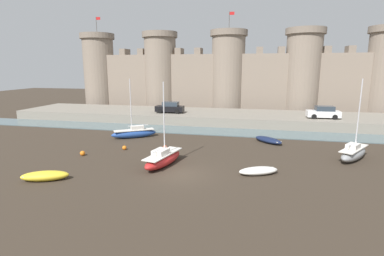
# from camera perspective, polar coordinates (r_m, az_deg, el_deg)

# --- Properties ---
(ground_plane) EXTENTS (160.00, 160.00, 0.00)m
(ground_plane) POSITION_cam_1_polar(r_m,az_deg,el_deg) (22.85, -2.17, -8.84)
(ground_plane) COLOR #382D23
(water_channel) EXTENTS (80.00, 4.50, 0.10)m
(water_channel) POSITION_cam_1_polar(r_m,az_deg,el_deg) (37.58, 3.92, -0.62)
(water_channel) COLOR slate
(water_channel) RESTS_ON ground
(quay_road) EXTENTS (61.78, 10.00, 1.34)m
(quay_road) POSITION_cam_1_polar(r_m,az_deg,el_deg) (44.52, 5.36, 2.08)
(quay_road) COLOR gray
(quay_road) RESTS_ON ground
(castle) EXTENTS (56.15, 6.37, 17.14)m
(castle) POSITION_cam_1_polar(r_m,az_deg,el_deg) (53.79, 6.85, 9.83)
(castle) COLOR gray
(castle) RESTS_ON ground
(sailboat_foreground_right) EXTENTS (2.51, 5.22, 6.83)m
(sailboat_foreground_right) POSITION_cam_1_polar(r_m,az_deg,el_deg) (24.72, -5.54, -5.79)
(sailboat_foreground_right) COLOR red
(sailboat_foreground_right) RESTS_ON ground
(sailboat_midflat_right) EXTENTS (3.69, 4.74, 7.02)m
(sailboat_midflat_right) POSITION_cam_1_polar(r_m,az_deg,el_deg) (29.67, 28.40, -4.17)
(sailboat_midflat_right) COLOR gray
(sailboat_midflat_right) RESTS_ON ground
(rowboat_foreground_left) EXTENTS (3.45, 2.28, 0.70)m
(rowboat_foreground_left) POSITION_cam_1_polar(r_m,az_deg,el_deg) (23.97, -26.23, -8.15)
(rowboat_foreground_left) COLOR yellow
(rowboat_foreground_left) RESTS_ON ground
(rowboat_midflat_left) EXTENTS (3.39, 3.28, 0.61)m
(rowboat_midflat_left) POSITION_cam_1_polar(r_m,az_deg,el_deg) (32.97, 14.34, -2.21)
(rowboat_midflat_left) COLOR #141E3D
(rowboat_midflat_left) RESTS_ON ground
(sailboat_near_channel_right) EXTENTS (4.86, 3.76, 6.70)m
(sailboat_near_channel_right) POSITION_cam_1_polar(r_m,az_deg,el_deg) (34.78, -10.93, -0.91)
(sailboat_near_channel_right) COLOR #234793
(sailboat_near_channel_right) RESTS_ON ground
(rowboat_foreground_centre) EXTENTS (3.25, 2.29, 0.58)m
(rowboat_foreground_centre) POSITION_cam_1_polar(r_m,az_deg,el_deg) (23.28, 12.54, -7.92)
(rowboat_foreground_centre) COLOR silver
(rowboat_foreground_centre) RESTS_ON ground
(mooring_buoy_near_shore) EXTENTS (0.45, 0.45, 0.45)m
(mooring_buoy_near_shore) POSITION_cam_1_polar(r_m,az_deg,el_deg) (29.16, -20.13, -4.55)
(mooring_buoy_near_shore) COLOR orange
(mooring_buoy_near_shore) RESTS_ON ground
(mooring_buoy_near_channel) EXTENTS (0.42, 0.42, 0.42)m
(mooring_buoy_near_channel) POSITION_cam_1_polar(r_m,az_deg,el_deg) (30.03, -12.75, -3.69)
(mooring_buoy_near_channel) COLOR orange
(mooring_buoy_near_channel) RESTS_ON ground
(mooring_buoy_mid_mud) EXTENTS (0.48, 0.48, 0.48)m
(mooring_buoy_mid_mud) POSITION_cam_1_polar(r_m,az_deg,el_deg) (29.28, -5.13, -3.78)
(mooring_buoy_mid_mud) COLOR #E04C1E
(mooring_buoy_mid_mud) RESTS_ON ground
(car_quay_east) EXTENTS (4.16, 2.01, 1.62)m
(car_quay_east) POSITION_cam_1_polar(r_m,az_deg,el_deg) (44.14, -4.22, 3.92)
(car_quay_east) COLOR black
(car_quay_east) RESTS_ON quay_road
(car_quay_west) EXTENTS (4.16, 2.01, 1.62)m
(car_quay_west) POSITION_cam_1_polar(r_m,az_deg,el_deg) (42.82, 23.76, 2.73)
(car_quay_west) COLOR silver
(car_quay_west) RESTS_ON quay_road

